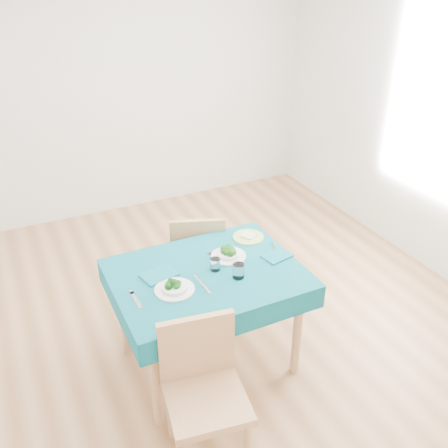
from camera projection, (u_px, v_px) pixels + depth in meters
name	position (u px, v px, depth m)	size (l,w,h in m)	color
room_shell	(224.00, 159.00, 3.34)	(4.02, 4.52, 2.73)	#91623C
table	(208.00, 319.00, 3.39)	(1.20, 0.91, 0.76)	#084E5B
chair_near	(206.00, 386.00, 2.65)	(0.43, 0.47, 1.08)	#AD7D51
chair_far	(197.00, 246.00, 3.95)	(0.41, 0.45, 1.03)	#AD7D51
bowl_near	(174.00, 285.00, 3.02)	(0.25, 0.25, 0.07)	white
bowl_far	(228.00, 252.00, 3.35)	(0.24, 0.24, 0.07)	white
fork_near	(136.00, 300.00, 2.95)	(0.02, 0.18, 0.00)	silver
knife_near	(202.00, 284.00, 3.09)	(0.02, 0.23, 0.00)	silver
fork_far	(218.00, 259.00, 3.33)	(0.02, 0.19, 0.00)	silver
knife_far	(274.00, 249.00, 3.45)	(0.01, 0.19, 0.00)	silver
napkin_near	(159.00, 275.00, 3.17)	(0.22, 0.15, 0.01)	#0C5865
napkin_far	(277.00, 256.00, 3.36)	(0.19, 0.13, 0.01)	#0C5865
tumbler_center	(215.00, 264.00, 3.21)	(0.06, 0.06, 0.08)	white
tumbler_side	(238.00, 271.00, 3.13)	(0.08, 0.08, 0.10)	white
side_plate	(248.00, 237.00, 3.58)	(0.22, 0.22, 0.01)	#AFD568
bread_slice	(248.00, 236.00, 3.58)	(0.09, 0.09, 0.01)	beige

